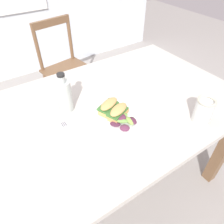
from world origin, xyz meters
TOP-DOWN VIEW (x-y plane):
  - ground_plane at (0.00, 0.00)m, footprint 8.14×8.14m
  - dining_table at (0.10, 0.12)m, footprint 1.34×0.92m
  - chair_wooden_far at (0.21, 1.10)m, footprint 0.46×0.46m
  - plate_lunch at (0.03, 0.01)m, footprint 0.24×0.24m
  - sandwich_half_front at (0.04, 0.02)m, footprint 0.13×0.10m
  - sandwich_half_back at (0.03, 0.08)m, footprint 0.13×0.10m
  - salad_mixed_greens at (0.04, -0.04)m, footprint 0.14×0.13m
  - napkin_folded at (-0.20, 0.04)m, footprint 0.13×0.25m
  - fork_on_napkin at (-0.20, 0.06)m, footprint 0.03×0.19m
  - bottle_cold_brew at (-0.14, 0.22)m, footprint 0.07×0.07m
  - mason_jar_iced_tea at (0.36, -0.21)m, footprint 0.09×0.09m

SIDE VIEW (x-z plane):
  - ground_plane at x=0.00m, z-range 0.00..0.00m
  - chair_wooden_far at x=0.21m, z-range 0.01..0.88m
  - dining_table at x=0.10m, z-range 0.25..0.99m
  - napkin_folded at x=-0.20m, z-range 0.74..0.74m
  - plate_lunch at x=0.03m, z-range 0.74..0.75m
  - fork_on_napkin at x=-0.20m, z-range 0.74..0.75m
  - salad_mixed_greens at x=0.04m, z-range 0.75..0.78m
  - sandwich_half_front at x=0.04m, z-range 0.75..0.81m
  - sandwich_half_back at x=0.03m, z-range 0.75..0.81m
  - mason_jar_iced_tea at x=0.36m, z-range 0.73..0.86m
  - bottle_cold_brew at x=-0.14m, z-range 0.71..0.92m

